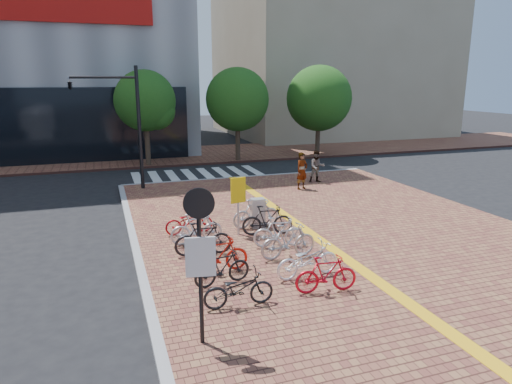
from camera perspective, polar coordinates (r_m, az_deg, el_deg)
name	(u,v)px	position (r m, az deg, el deg)	size (l,w,h in m)	color
ground	(277,263)	(14.09, 2.64, -8.92)	(120.00, 120.00, 0.00)	black
sidewalk	(483,326)	(11.83, 26.47, -14.74)	(14.00, 34.00, 0.15)	brown
tactile_strip	(447,330)	(11.15, 22.74, -15.64)	(0.40, 34.00, 0.01)	#F2B015
kerb_north	(249,177)	(25.88, -0.89, 1.84)	(14.00, 0.25, 0.15)	gray
far_sidewalk	(172,156)	(33.85, -10.50, 4.45)	(70.00, 8.00, 0.15)	brown
building_beige	(327,45)	(49.76, 8.89, 17.75)	(20.00, 18.00, 18.00)	gray
crosswalk	(198,175)	(27.16, -7.23, 2.15)	(7.50, 4.00, 0.01)	silver
street_trees	(252,101)	(31.16, -0.44, 11.33)	(16.20, 4.60, 6.35)	#38281E
bike_0	(239,289)	(11.12, -2.18, -12.01)	(0.60, 1.72, 0.90)	black
bike_1	(222,268)	(12.22, -4.24, -9.44)	(0.45, 1.58, 0.95)	black
bike_2	(219,255)	(12.97, -4.64, -7.87)	(0.48, 1.70, 1.02)	red
bike_3	(203,239)	(14.22, -6.61, -5.83)	(0.50, 1.78, 1.07)	black
bike_4	(197,228)	(15.22, -7.43, -4.54)	(0.50, 1.76, 1.06)	silver
bike_5	(189,221)	(16.28, -8.36, -3.66)	(0.59, 1.70, 0.89)	#9E0B12
bike_6	(326,274)	(11.91, 8.76, -10.12)	(0.46, 1.64, 0.98)	red
bike_7	(308,260)	(12.72, 6.47, -8.44)	(0.66, 1.89, 0.99)	white
bike_8	(288,241)	(13.94, 4.07, -6.13)	(0.51, 1.82, 1.09)	#A3A3A8
bike_9	(279,232)	(14.82, 2.89, -5.04)	(0.48, 1.69, 1.01)	silver
bike_10	(267,220)	(15.95, 1.44, -3.53)	(0.51, 1.79, 1.08)	black
bike_11	(256,213)	(16.74, 0.01, -2.67)	(0.51, 1.81, 1.09)	silver
pedestrian_a	(302,171)	(22.71, 5.77, 2.63)	(0.67, 0.44, 1.84)	gray
pedestrian_b	(317,166)	(24.37, 7.63, 3.18)	(0.83, 0.64, 1.70)	#525668
utility_box	(258,213)	(16.76, 0.21, -2.64)	(0.50, 0.37, 1.10)	silver
yellow_sign	(238,195)	(15.74, -2.22, -0.42)	(0.56, 0.18, 2.06)	#B7B7BC
notice_sign	(200,248)	(9.06, -7.02, -6.98)	(0.61, 0.19, 3.31)	black
traffic_light_pole	(108,106)	(23.06, -18.00, 10.24)	(3.21, 1.24, 5.97)	black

